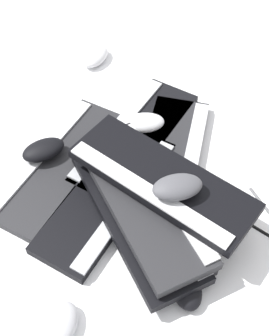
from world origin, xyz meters
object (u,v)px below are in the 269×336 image
(keyboard_7, at_px, (161,180))
(mouse_5, at_px, (95,56))
(keyboard_5, at_px, (138,213))
(mouse_0, at_px, (59,327))
(mouse_1, at_px, (185,286))
(mouse_6, at_px, (144,123))
(mouse_3, at_px, (177,187))
(keyboard_2, at_px, (135,137))
(mouse_2, at_px, (43,150))
(keyboard_3, at_px, (59,164))
(keyboard_1, at_px, (170,161))
(mouse_7, at_px, (175,169))
(keyboard_6, at_px, (143,199))
(keyboard_4, at_px, (108,196))
(keyboard_0, at_px, (144,206))

(keyboard_7, relative_size, mouse_5, 4.23)
(keyboard_5, distance_m, keyboard_7, 0.09)
(mouse_0, height_order, mouse_1, same)
(mouse_6, bearing_deg, mouse_1, 93.40)
(mouse_1, height_order, mouse_6, mouse_6)
(mouse_3, bearing_deg, mouse_1, -97.62)
(keyboard_2, height_order, mouse_1, mouse_1)
(keyboard_2, relative_size, keyboard_5, 1.01)
(mouse_0, xyz_separation_m, mouse_2, (-0.41, 0.18, 0.03))
(keyboard_2, distance_m, keyboard_3, 0.21)
(keyboard_7, relative_size, mouse_1, 4.23)
(keyboard_1, xyz_separation_m, mouse_7, (0.05, -0.02, 0.04))
(keyboard_2, xyz_separation_m, keyboard_6, (0.21, -0.12, 0.06))
(keyboard_5, bearing_deg, keyboard_4, -168.14)
(keyboard_2, xyz_separation_m, keyboard_3, (-0.03, -0.21, 0.00))
(keyboard_6, height_order, mouse_1, keyboard_6)
(mouse_2, bearing_deg, mouse_3, -57.71)
(keyboard_3, distance_m, keyboard_7, 0.29)
(keyboard_1, relative_size, keyboard_7, 0.91)
(keyboard_1, relative_size, mouse_1, 3.86)
(keyboard_0, height_order, mouse_5, mouse_5)
(mouse_7, bearing_deg, keyboard_0, -67.66)
(mouse_0, xyz_separation_m, mouse_3, (-0.08, 0.34, 0.12))
(mouse_6, bearing_deg, keyboard_6, 81.92)
(mouse_2, bearing_deg, keyboard_0, -58.02)
(keyboard_5, bearing_deg, mouse_2, -161.92)
(keyboard_5, xyz_separation_m, keyboard_7, (-0.01, 0.07, 0.06))
(keyboard_0, relative_size, mouse_0, 4.19)
(keyboard_7, distance_m, mouse_6, 0.24)
(keyboard_0, height_order, mouse_6, mouse_6)
(keyboard_0, xyz_separation_m, mouse_3, (0.07, 0.04, 0.13))
(keyboard_6, distance_m, keyboard_7, 0.06)
(mouse_1, relative_size, mouse_3, 1.00)
(keyboard_7, distance_m, mouse_2, 0.33)
(keyboard_0, bearing_deg, mouse_1, -12.18)
(keyboard_4, relative_size, mouse_0, 4.20)
(keyboard_4, height_order, mouse_6, mouse_6)
(keyboard_1, relative_size, mouse_0, 3.86)
(mouse_1, relative_size, mouse_2, 1.00)
(keyboard_3, height_order, mouse_3, mouse_3)
(keyboard_2, relative_size, mouse_7, 4.20)
(keyboard_7, relative_size, mouse_7, 4.23)
(keyboard_3, distance_m, mouse_3, 0.35)
(keyboard_4, bearing_deg, keyboard_6, 24.50)
(mouse_0, relative_size, mouse_1, 1.00)
(keyboard_0, distance_m, mouse_2, 0.29)
(mouse_6, distance_m, mouse_7, 0.17)
(keyboard_6, relative_size, mouse_1, 4.15)
(keyboard_1, xyz_separation_m, mouse_1, (0.30, -0.18, 0.01))
(keyboard_3, bearing_deg, mouse_1, 7.60)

